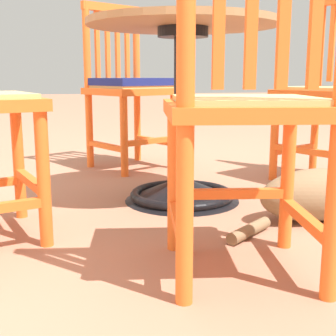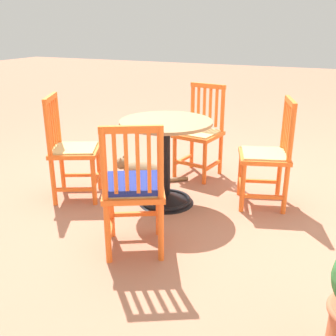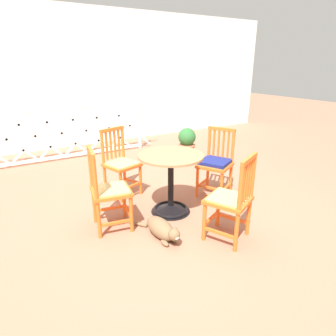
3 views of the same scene
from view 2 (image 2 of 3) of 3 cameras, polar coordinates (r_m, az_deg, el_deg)
The scene contains 7 objects.
ground_plane at distance 3.59m, azimuth -2.34°, elevation -3.96°, with size 24.00×24.00×0.00m, color #A36B51.
cafe_table at distance 3.34m, azimuth -0.28°, elevation -0.57°, with size 0.76×0.76×0.73m.
orange_chair_facing_out at distance 3.96m, azimuth 4.62°, elevation 4.97°, with size 0.46×0.46×0.91m.
orange_chair_tucked_in at distance 3.51m, azimuth -13.74°, elevation 2.46°, with size 0.53×0.53×0.91m.
orange_chair_by_planter at distance 2.59m, azimuth -5.00°, elevation -3.10°, with size 0.54×0.54×0.91m.
orange_chair_near_fence at distance 3.37m, azimuth 14.19°, elevation 1.67°, with size 0.50×0.50×0.91m.
tabby_cat at distance 3.90m, azimuth -3.98°, elevation -0.47°, with size 0.31×0.72×0.23m.
Camera 2 is at (2.93, 1.47, 1.47)m, focal length 42.13 mm.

